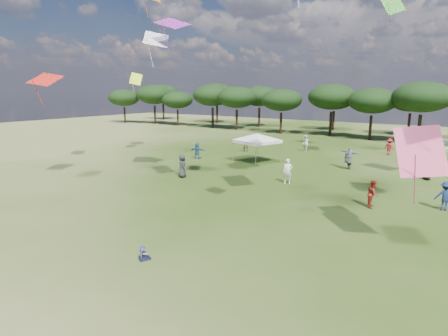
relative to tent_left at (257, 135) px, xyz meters
The scene contains 5 objects.
ground 23.52m from the tent_left, 72.58° to the right, with size 140.00×140.00×0.00m, color #344B16.
tree_line 26.95m from the tent_left, 69.48° to the left, with size 108.78×17.63×7.77m.
tent_left is the anchor object (origin of this frame).
toddler 21.14m from the tent_left, 72.27° to the right, with size 0.45×0.49×0.60m.
festival_crowd 8.67m from the tent_left, 17.71° to the left, with size 30.77×22.95×1.87m.
Camera 1 is at (9.79, -7.09, 6.59)m, focal length 30.00 mm.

